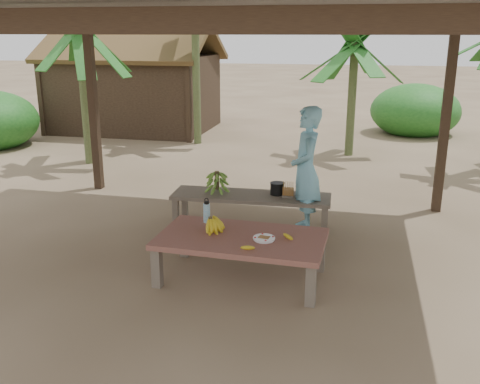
% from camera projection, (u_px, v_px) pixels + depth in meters
% --- Properties ---
extents(ground, '(80.00, 80.00, 0.00)m').
position_uv_depth(ground, '(221.00, 253.00, 6.63)').
color(ground, brown).
rests_on(ground, ground).
extents(pavilion, '(6.60, 5.60, 2.95)m').
position_uv_depth(pavilion, '(217.00, 17.00, 5.82)').
color(pavilion, black).
rests_on(pavilion, ground).
extents(work_table, '(1.83, 1.06, 0.50)m').
position_uv_depth(work_table, '(241.00, 242.00, 5.81)').
color(work_table, brown).
rests_on(work_table, ground).
extents(bench, '(2.22, 0.69, 0.45)m').
position_uv_depth(bench, '(251.00, 198.00, 7.46)').
color(bench, brown).
rests_on(bench, ground).
extents(ripe_banana_bunch, '(0.33, 0.30, 0.18)m').
position_uv_depth(ripe_banana_bunch, '(210.00, 223.00, 5.93)').
color(ripe_banana_bunch, gold).
rests_on(ripe_banana_bunch, work_table).
extents(plate, '(0.24, 0.24, 0.04)m').
position_uv_depth(plate, '(264.00, 239.00, 5.68)').
color(plate, white).
rests_on(plate, work_table).
extents(loose_banana_front, '(0.16, 0.11, 0.04)m').
position_uv_depth(loose_banana_front, '(248.00, 248.00, 5.43)').
color(loose_banana_front, gold).
rests_on(loose_banana_front, work_table).
extents(loose_banana_side, '(0.14, 0.13, 0.04)m').
position_uv_depth(loose_banana_side, '(288.00, 237.00, 5.72)').
color(loose_banana_side, gold).
rests_on(loose_banana_side, work_table).
extents(water_flask, '(0.08, 0.08, 0.29)m').
position_uv_depth(water_flask, '(207.00, 212.00, 6.19)').
color(water_flask, '#43A6D1').
rests_on(water_flask, work_table).
extents(green_banana_stalk, '(0.30, 0.30, 0.33)m').
position_uv_depth(green_banana_stalk, '(217.00, 182.00, 7.48)').
color(green_banana_stalk, '#598C2D').
rests_on(green_banana_stalk, bench).
extents(cooking_pot, '(0.19, 0.19, 0.16)m').
position_uv_depth(cooking_pot, '(277.00, 189.00, 7.43)').
color(cooking_pot, black).
rests_on(cooking_pot, bench).
extents(skewer_rack, '(0.18, 0.09, 0.24)m').
position_uv_depth(skewer_rack, '(288.00, 189.00, 7.27)').
color(skewer_rack, '#A57F47').
rests_on(skewer_rack, bench).
extents(woman, '(0.53, 0.70, 1.71)m').
position_uv_depth(woman, '(306.00, 170.00, 7.13)').
color(woman, '#71BAD5').
rests_on(woman, ground).
extents(hut, '(4.40, 3.43, 2.85)m').
position_uv_depth(hut, '(136.00, 89.00, 14.73)').
color(hut, black).
rests_on(hut, ground).
extents(banana_plant_n, '(1.80, 1.80, 2.62)m').
position_uv_depth(banana_plant_n, '(354.00, 56.00, 11.26)').
color(banana_plant_n, '#596638').
rests_on(banana_plant_n, ground).
extents(banana_plant_nw, '(1.80, 1.80, 3.80)m').
position_uv_depth(banana_plant_nw, '(195.00, 1.00, 12.16)').
color(banana_plant_nw, '#596638').
rests_on(banana_plant_nw, ground).
extents(banana_plant_w, '(1.80, 1.80, 2.89)m').
position_uv_depth(banana_plant_w, '(80.00, 43.00, 10.45)').
color(banana_plant_w, '#596638').
rests_on(banana_plant_w, ground).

